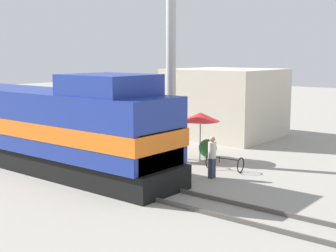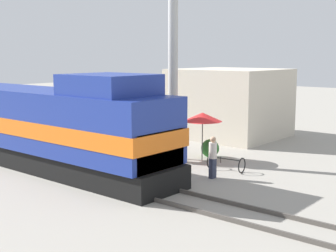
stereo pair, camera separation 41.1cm
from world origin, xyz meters
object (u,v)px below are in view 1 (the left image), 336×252
at_px(utility_pole, 171,46).
at_px(vendor_umbrella, 200,117).
at_px(bicycle, 225,163).
at_px(billboard_sign, 140,101).
at_px(person_bystander, 212,155).
at_px(locomotive, 47,127).

distance_m(utility_pole, vendor_umbrella, 3.70).
bearing_deg(vendor_umbrella, bicycle, -115.46).
bearing_deg(vendor_umbrella, billboard_sign, 110.43).
xyz_separation_m(utility_pole, person_bystander, (-1.34, -3.27, -4.60)).
xyz_separation_m(locomotive, utility_pole, (4.59, -3.60, 3.66)).
xyz_separation_m(billboard_sign, bicycle, (0.14, -4.97, -2.47)).
distance_m(locomotive, bicycle, 8.25).
xyz_separation_m(billboard_sign, person_bystander, (-1.30, -5.24, -1.85)).
distance_m(utility_pole, person_bystander, 5.80).
xyz_separation_m(utility_pole, billboard_sign, (-0.04, 1.97, -2.75)).
bearing_deg(vendor_umbrella, utility_pole, 137.22).
bearing_deg(bicycle, billboard_sign, -93.71).
relative_size(vendor_umbrella, bicycle, 1.43).
bearing_deg(utility_pole, bicycle, -88.01).
bearing_deg(bicycle, person_bystander, 5.26).
height_order(locomotive, billboard_sign, locomotive).
bearing_deg(person_bystander, billboard_sign, 76.03).
height_order(vendor_umbrella, bicycle, vendor_umbrella).
bearing_deg(person_bystander, utility_pole, 67.73).
bearing_deg(billboard_sign, vendor_umbrella, -69.57).
height_order(locomotive, utility_pole, utility_pole).
bearing_deg(billboard_sign, utility_pole, -88.96).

